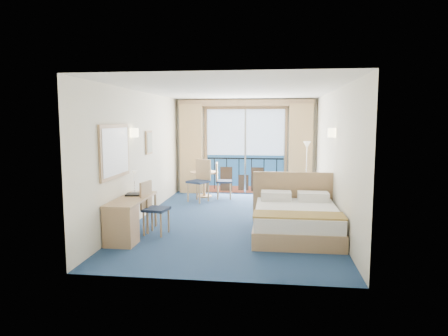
{
  "coord_description": "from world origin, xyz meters",
  "views": [
    {
      "loc": [
        0.78,
        -8.21,
        2.09
      ],
      "look_at": [
        -0.25,
        0.2,
        1.08
      ],
      "focal_mm": 32.0,
      "sensor_mm": 36.0,
      "label": 1
    }
  ],
  "objects_px": {
    "desk": "(124,221)",
    "bed": "(296,219)",
    "floor_lamp": "(307,155)",
    "table_chair_a": "(221,178)",
    "table_chair_b": "(200,178)",
    "armchair": "(295,192)",
    "round_table": "(204,178)",
    "desk_chair": "(152,205)",
    "nightstand": "(318,205)"
  },
  "relations": [
    {
      "from": "desk_chair",
      "to": "table_chair_a",
      "type": "relative_size",
      "value": 1.0
    },
    {
      "from": "table_chair_b",
      "to": "bed",
      "type": "bearing_deg",
      "value": -23.97
    },
    {
      "from": "floor_lamp",
      "to": "desk_chair",
      "type": "relative_size",
      "value": 1.58
    },
    {
      "from": "nightstand",
      "to": "armchair",
      "type": "relative_size",
      "value": 0.78
    },
    {
      "from": "armchair",
      "to": "desk_chair",
      "type": "bearing_deg",
      "value": 27.46
    },
    {
      "from": "floor_lamp",
      "to": "bed",
      "type": "bearing_deg",
      "value": -97.53
    },
    {
      "from": "bed",
      "to": "table_chair_b",
      "type": "height_order",
      "value": "table_chair_b"
    },
    {
      "from": "armchair",
      "to": "table_chair_a",
      "type": "bearing_deg",
      "value": -35.85
    },
    {
      "from": "armchair",
      "to": "table_chair_b",
      "type": "distance_m",
      "value": 2.44
    },
    {
      "from": "floor_lamp",
      "to": "desk_chair",
      "type": "distance_m",
      "value": 4.91
    },
    {
      "from": "nightstand",
      "to": "desk",
      "type": "relative_size",
      "value": 0.36
    },
    {
      "from": "floor_lamp",
      "to": "desk_chair",
      "type": "bearing_deg",
      "value": -129.52
    },
    {
      "from": "bed",
      "to": "desk_chair",
      "type": "distance_m",
      "value": 2.66
    },
    {
      "from": "armchair",
      "to": "table_chair_b",
      "type": "xyz_separation_m",
      "value": [
        -2.41,
        0.19,
        0.3
      ]
    },
    {
      "from": "armchair",
      "to": "desk_chair",
      "type": "xyz_separation_m",
      "value": [
        -2.75,
        -2.92,
        0.24
      ]
    },
    {
      "from": "armchair",
      "to": "desk",
      "type": "bearing_deg",
      "value": 29.7
    },
    {
      "from": "floor_lamp",
      "to": "desk_chair",
      "type": "height_order",
      "value": "floor_lamp"
    },
    {
      "from": "armchair",
      "to": "round_table",
      "type": "bearing_deg",
      "value": -37.3
    },
    {
      "from": "desk",
      "to": "table_chair_b",
      "type": "xyz_separation_m",
      "value": [
        0.66,
        3.7,
        0.22
      ]
    },
    {
      "from": "bed",
      "to": "table_chair_b",
      "type": "xyz_separation_m",
      "value": [
        -2.3,
        2.85,
        0.32
      ]
    },
    {
      "from": "floor_lamp",
      "to": "round_table",
      "type": "bearing_deg",
      "value": -178.99
    },
    {
      "from": "armchair",
      "to": "round_table",
      "type": "distance_m",
      "value": 2.55
    },
    {
      "from": "desk_chair",
      "to": "round_table",
      "type": "xyz_separation_m",
      "value": [
        0.34,
        3.71,
        -0.02
      ]
    },
    {
      "from": "nightstand",
      "to": "floor_lamp",
      "type": "distance_m",
      "value": 2.29
    },
    {
      "from": "desk",
      "to": "table_chair_b",
      "type": "relative_size",
      "value": 1.38
    },
    {
      "from": "desk",
      "to": "nightstand",
      "type": "bearing_deg",
      "value": 32.69
    },
    {
      "from": "armchair",
      "to": "table_chair_a",
      "type": "distance_m",
      "value": 2.02
    },
    {
      "from": "floor_lamp",
      "to": "desk",
      "type": "distance_m",
      "value": 5.59
    },
    {
      "from": "table_chair_a",
      "to": "nightstand",
      "type": "bearing_deg",
      "value": -133.58
    },
    {
      "from": "bed",
      "to": "armchair",
      "type": "bearing_deg",
      "value": 87.5
    },
    {
      "from": "floor_lamp",
      "to": "nightstand",
      "type": "bearing_deg",
      "value": -87.47
    },
    {
      "from": "desk",
      "to": "desk_chair",
      "type": "distance_m",
      "value": 0.7
    },
    {
      "from": "armchair",
      "to": "round_table",
      "type": "height_order",
      "value": "round_table"
    },
    {
      "from": "bed",
      "to": "desk_chair",
      "type": "relative_size",
      "value": 2.02
    },
    {
      "from": "nightstand",
      "to": "floor_lamp",
      "type": "relative_size",
      "value": 0.35
    },
    {
      "from": "floor_lamp",
      "to": "table_chair_a",
      "type": "distance_m",
      "value": 2.37
    },
    {
      "from": "desk",
      "to": "table_chair_b",
      "type": "distance_m",
      "value": 3.77
    },
    {
      "from": "bed",
      "to": "desk",
      "type": "height_order",
      "value": "bed"
    },
    {
      "from": "nightstand",
      "to": "round_table",
      "type": "xyz_separation_m",
      "value": [
        -2.86,
        2.06,
        0.26
      ]
    },
    {
      "from": "table_chair_a",
      "to": "table_chair_b",
      "type": "distance_m",
      "value": 0.63
    },
    {
      "from": "armchair",
      "to": "round_table",
      "type": "relative_size",
      "value": 0.89
    },
    {
      "from": "table_chair_b",
      "to": "nightstand",
      "type": "bearing_deg",
      "value": 0.15
    },
    {
      "from": "floor_lamp",
      "to": "table_chair_b",
      "type": "bearing_deg",
      "value": -166.66
    },
    {
      "from": "round_table",
      "to": "table_chair_b",
      "type": "bearing_deg",
      "value": -89.36
    },
    {
      "from": "floor_lamp",
      "to": "round_table",
      "type": "height_order",
      "value": "floor_lamp"
    },
    {
      "from": "desk_chair",
      "to": "armchair",
      "type": "bearing_deg",
      "value": -34.4
    },
    {
      "from": "round_table",
      "to": "table_chair_b",
      "type": "distance_m",
      "value": 0.61
    },
    {
      "from": "table_chair_a",
      "to": "table_chair_b",
      "type": "bearing_deg",
      "value": 122.95
    },
    {
      "from": "desk",
      "to": "desk_chair",
      "type": "relative_size",
      "value": 1.53
    },
    {
      "from": "desk",
      "to": "bed",
      "type": "bearing_deg",
      "value": 16.2
    }
  ]
}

